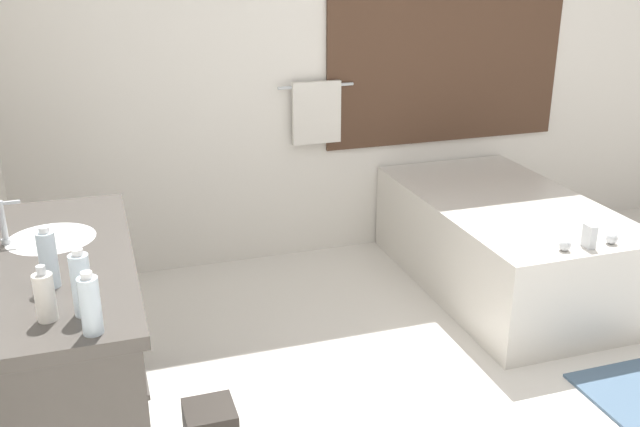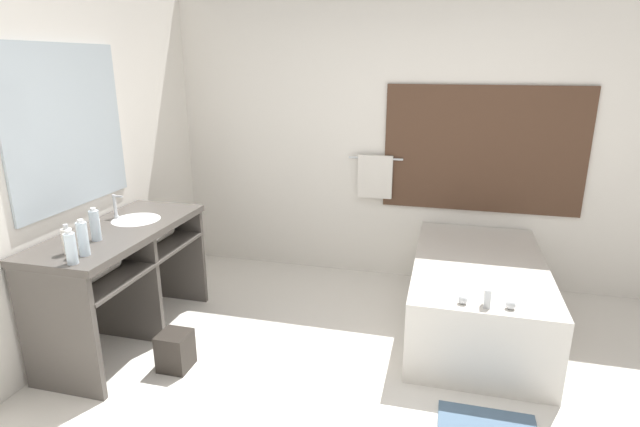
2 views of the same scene
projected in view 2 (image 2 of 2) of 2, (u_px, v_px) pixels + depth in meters
The scene contains 10 objects.
wall_back_with_blinds at pixel (413, 137), 4.50m from camera, with size 7.40×0.13×2.70m.
wall_left_with_mirror at pixel (3, 175), 2.97m from camera, with size 0.08×7.40×2.70m.
vanity_counter at pixel (125, 258), 3.61m from camera, with size 0.61×1.40×0.87m.
sink_faucet at pixel (115, 207), 3.73m from camera, with size 0.09×0.04×0.18m.
bathtub at pixel (477, 291), 3.83m from camera, with size 0.96×1.71×0.68m.
water_bottle_1 at pixel (95, 225), 3.26m from camera, with size 0.06×0.06×0.22m.
water_bottle_2 at pixel (83, 238), 3.01m from camera, with size 0.06×0.06×0.23m.
water_bottle_3 at pixel (71, 248), 2.88m from camera, with size 0.06×0.06×0.21m.
soap_dispenser at pixel (68, 241), 3.04m from camera, with size 0.06×0.06×0.19m.
waste_bin at pixel (175, 351), 3.37m from camera, with size 0.20×0.20×0.26m.
Camera 2 is at (0.33, -2.34, 2.00)m, focal length 28.00 mm.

